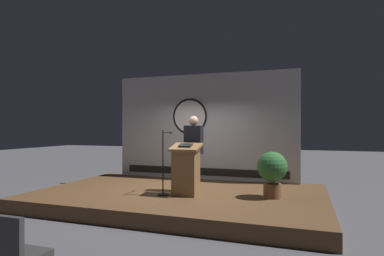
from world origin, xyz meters
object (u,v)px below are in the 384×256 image
podium (186,170)px  microphone_stand (164,172)px  potted_plant (272,170)px  audience_chair_left (15,252)px  speaker_person (194,153)px

podium → microphone_stand: microphone_stand is taller
potted_plant → podium: bearing=-168.9°
microphone_stand → potted_plant: microphone_stand is taller
podium → potted_plant: podium is taller
podium → audience_chair_left: bearing=-95.2°
podium → microphone_stand: size_ratio=0.80×
speaker_person → potted_plant: speaker_person is taller
speaker_person → podium: bearing=-91.4°
potted_plant → audience_chair_left: size_ratio=1.08×
microphone_stand → audience_chair_left: microphone_stand is taller
potted_plant → speaker_person: bearing=175.8°
speaker_person → potted_plant: (1.77, -0.13, -0.30)m
podium → potted_plant: size_ratio=1.17×
microphone_stand → audience_chair_left: size_ratio=1.58×
speaker_person → audience_chair_left: size_ratio=1.94×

